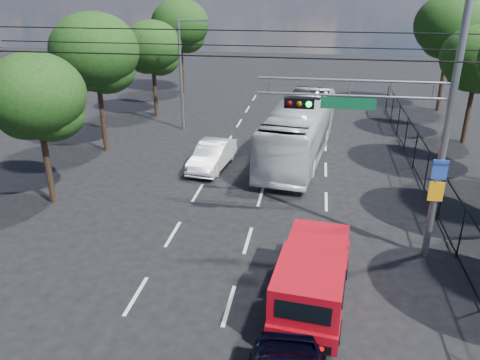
% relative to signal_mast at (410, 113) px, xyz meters
% --- Properties ---
extents(lane_markings, '(6.12, 38.00, 0.01)m').
position_rel_signal_mast_xyz_m(lane_markings, '(-5.28, 6.01, -5.24)').
color(lane_markings, beige).
rests_on(lane_markings, ground).
extents(signal_mast, '(6.43, 0.39, 9.50)m').
position_rel_signal_mast_xyz_m(signal_mast, '(0.00, 0.00, 0.00)').
color(signal_mast, slate).
rests_on(signal_mast, ground).
extents(streetlight_left, '(2.09, 0.22, 7.08)m').
position_rel_signal_mast_xyz_m(streetlight_left, '(-11.62, 14.01, -1.30)').
color(streetlight_left, slate).
rests_on(streetlight_left, ground).
extents(utility_wires, '(22.00, 5.04, 0.74)m').
position_rel_signal_mast_xyz_m(utility_wires, '(-5.28, 0.84, 1.99)').
color(utility_wires, black).
rests_on(utility_wires, ground).
extents(fence_right, '(0.06, 34.03, 2.00)m').
position_rel_signal_mast_xyz_m(fence_right, '(2.32, 4.18, -4.21)').
color(fence_right, black).
rests_on(fence_right, ground).
extents(tree_right_d, '(4.32, 4.32, 7.02)m').
position_rel_signal_mast_xyz_m(tree_right_d, '(6.13, 14.03, -0.39)').
color(tree_right_d, black).
rests_on(tree_right_d, ground).
extents(tree_right_e, '(5.28, 5.28, 8.58)m').
position_rel_signal_mast_xyz_m(tree_right_e, '(6.33, 22.03, 0.69)').
color(tree_right_e, black).
rests_on(tree_right_e, ground).
extents(tree_left_b, '(4.08, 4.08, 6.63)m').
position_rel_signal_mast_xyz_m(tree_left_b, '(-14.47, 2.03, -0.66)').
color(tree_left_b, black).
rests_on(tree_left_b, ground).
extents(tree_left_c, '(4.80, 4.80, 7.80)m').
position_rel_signal_mast_xyz_m(tree_left_c, '(-15.07, 9.03, 0.15)').
color(tree_left_c, black).
rests_on(tree_left_c, ground).
extents(tree_left_d, '(4.20, 4.20, 6.83)m').
position_rel_signal_mast_xyz_m(tree_left_d, '(-14.67, 17.03, -0.52)').
color(tree_left_d, black).
rests_on(tree_left_d, ground).
extents(tree_left_e, '(4.92, 4.92, 7.99)m').
position_rel_signal_mast_xyz_m(tree_left_e, '(-14.87, 25.03, 0.29)').
color(tree_left_e, black).
rests_on(tree_left_e, ground).
extents(red_pickup, '(2.43, 5.42, 1.96)m').
position_rel_signal_mast_xyz_m(red_pickup, '(-2.79, -3.52, -4.20)').
color(red_pickup, black).
rests_on(red_pickup, ground).
extents(white_bus, '(4.08, 11.57, 3.15)m').
position_rel_signal_mast_xyz_m(white_bus, '(-3.83, 9.82, -3.67)').
color(white_bus, silver).
rests_on(white_bus, ground).
extents(white_van, '(1.97, 4.42, 1.41)m').
position_rel_signal_mast_xyz_m(white_van, '(-8.28, 7.31, -4.54)').
color(white_van, silver).
rests_on(white_van, ground).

